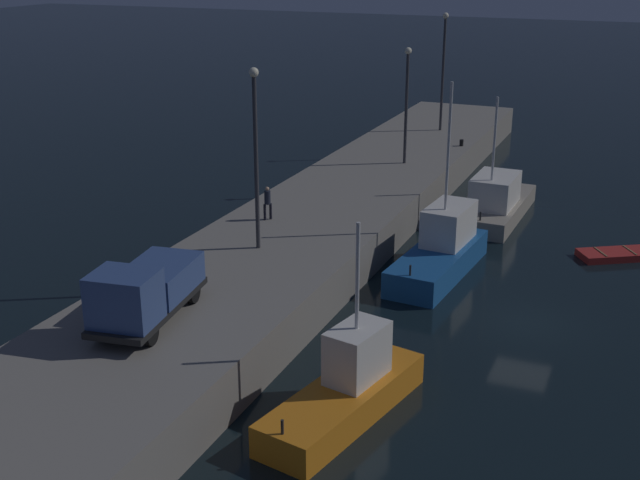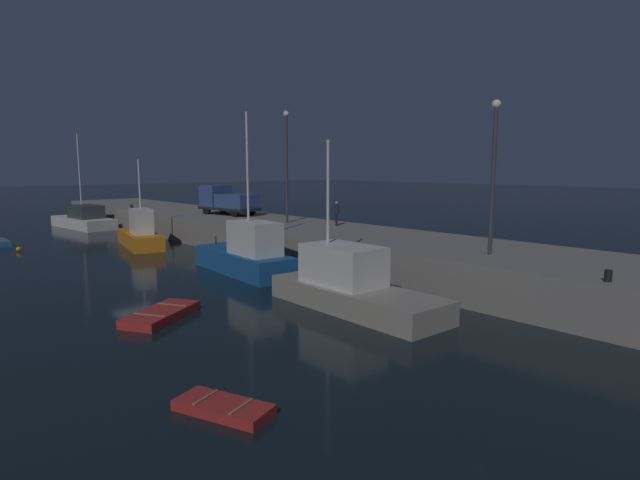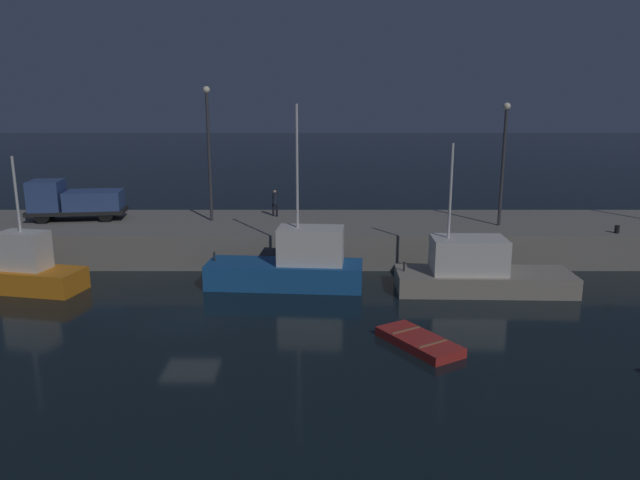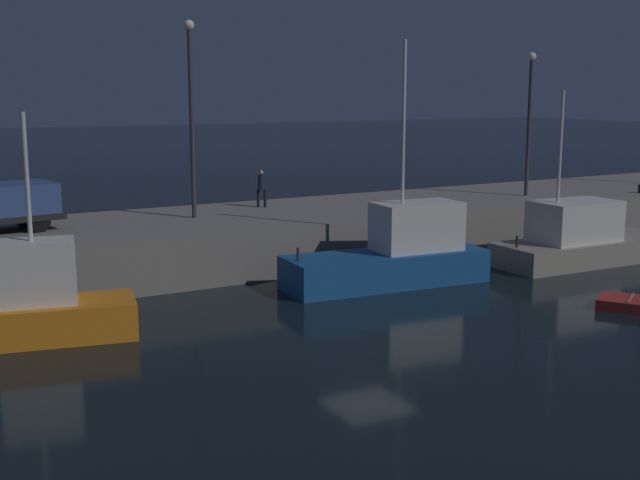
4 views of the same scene
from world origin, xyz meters
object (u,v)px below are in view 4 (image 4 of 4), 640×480
Objects in this scene: fishing_boat_blue at (583,240)px; dockworker at (261,186)px; fishing_boat_white at (15,310)px; fishing_boat_orange at (395,255)px; lamp_post_east at (529,112)px; lamp_post_west at (191,105)px.

fishing_boat_blue is 14.97m from dockworker.
fishing_boat_orange is at bearing 2.02° from fishing_boat_white.
dockworker is at bearing 168.07° from lamp_post_east.
lamp_post_east is at bearing 25.18° from fishing_boat_orange.
lamp_post_west reaches higher than lamp_post_east.
fishing_boat_orange is (14.49, 0.51, 0.18)m from fishing_boat_white.
lamp_post_east reaches higher than fishing_boat_orange.
lamp_post_west reaches higher than fishing_boat_white.
lamp_post_east is at bearing 13.36° from fishing_boat_white.
lamp_post_west is (-5.56, 7.44, 5.84)m from fishing_boat_orange.
fishing_boat_blue is 9.68m from fishing_boat_orange.
fishing_boat_white is 13.38m from lamp_post_west.
fishing_boat_orange is 10.97m from lamp_post_west.
lamp_post_west is 18.22m from lamp_post_east.
fishing_boat_white is at bearing -143.90° from dockworker.
fishing_boat_blue is 18.29m from lamp_post_west.
lamp_post_west is at bearing 175.22° from lamp_post_east.
lamp_post_west is (8.92, 7.95, 6.02)m from fishing_boat_white.
fishing_boat_orange reaches higher than fishing_boat_white.
lamp_post_west reaches higher than fishing_boat_blue.
dockworker is (-14.16, 2.99, -3.38)m from lamp_post_east.
dockworker is (-1.57, 8.91, 1.95)m from fishing_boat_orange.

